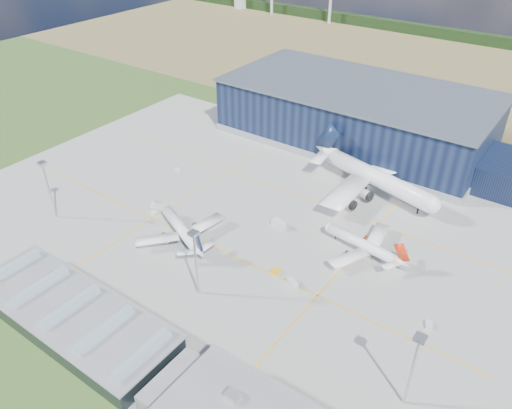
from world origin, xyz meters
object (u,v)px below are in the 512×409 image
at_px(light_mast_center, 195,253).
at_px(car_b, 119,305).
at_px(light_mast_west, 47,181).
at_px(car_a, 257,391).
at_px(gse_cart_a, 429,325).
at_px(gse_tug_c, 328,199).
at_px(hangar, 361,118).
at_px(gse_cart_b, 178,170).
at_px(gse_van_a, 279,224).
at_px(airliner_widebody, 379,171).
at_px(light_mast_east, 415,360).
at_px(airstair, 158,207).
at_px(airliner_red, 362,239).
at_px(gse_van_b, 292,283).
at_px(gse_tug_b, 275,271).
at_px(airliner_navy, 180,224).

bearing_deg(light_mast_center, car_b, -130.09).
xyz_separation_m(light_mast_west, car_a, (104.81, -18.00, -14.83)).
height_order(gse_cart_a, gse_tug_c, gse_tug_c).
height_order(hangar, gse_cart_b, hangar).
relative_size(gse_van_a, car_b, 1.54).
bearing_deg(gse_tug_c, car_a, -80.69).
xyz_separation_m(airliner_widebody, car_a, (15.15, -103.00, -9.55)).
distance_m(gse_cart_b, car_b, 81.02).
bearing_deg(light_mast_east, airstair, 166.83).
xyz_separation_m(airliner_red, gse_van_b, (-9.73, -27.45, -4.40)).
bearing_deg(gse_cart_a, light_mast_east, -104.03).
xyz_separation_m(airliner_red, gse_tug_b, (-17.26, -25.46, -4.75)).
distance_m(gse_cart_a, gse_cart_b, 120.59).
bearing_deg(light_mast_east, light_mast_center, 180.00).
xyz_separation_m(gse_tug_c, airstair, (-48.94, -43.44, 0.83)).
height_order(hangar, gse_cart_a, hangar).
distance_m(light_mast_west, gse_cart_b, 55.22).
bearing_deg(airliner_widebody, gse_tug_c, -112.63).
height_order(airliner_red, car_a, airliner_red).
distance_m(airliner_navy, airliner_widebody, 79.82).
distance_m(airstair, car_b, 50.72).
bearing_deg(hangar, airstair, -109.23).
bearing_deg(gse_van_b, gse_tug_c, 42.19).
xyz_separation_m(airliner_widebody, airstair, (-61.65, -59.98, -8.67)).
xyz_separation_m(light_mast_east, gse_cart_a, (-3.58, 27.46, -14.83)).
distance_m(airliner_navy, airliner_red, 61.70).
bearing_deg(gse_cart_a, airliner_navy, 164.89).
bearing_deg(gse_cart_b, gse_cart_a, -88.29).
relative_size(light_mast_east, gse_tug_c, 7.69).
height_order(gse_tug_b, gse_van_b, gse_van_b).
bearing_deg(airstair, airliner_red, 38.89).
distance_m(hangar, gse_tug_b, 106.06).
relative_size(airliner_navy, gse_cart_a, 12.53).
bearing_deg(gse_cart_b, gse_van_b, -99.14).
bearing_deg(gse_van_a, gse_tug_c, 1.13).
height_order(gse_van_a, car_a, gse_van_a).
relative_size(airliner_widebody, airstair, 13.45).
bearing_deg(gse_cart_a, gse_cart_b, 147.03).
relative_size(light_mast_center, airliner_red, 0.70).
xyz_separation_m(gse_cart_b, car_b, (41.60, -69.52, -0.02)).
relative_size(light_mast_west, airliner_red, 0.70).
bearing_deg(gse_van_a, airliner_red, -67.87).
xyz_separation_m(airliner_widebody, gse_tug_b, (-5.90, -63.58, -9.54)).
bearing_deg(airliner_widebody, gse_cart_a, -39.11).
distance_m(hangar, gse_tug_c, 59.11).
distance_m(light_mast_west, airliner_navy, 50.82).
distance_m(light_mast_west, gse_tug_b, 87.72).
distance_m(airliner_navy, car_a, 68.71).
bearing_deg(gse_van_b, airliner_navy, 117.72).
height_order(car_a, car_b, car_b).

